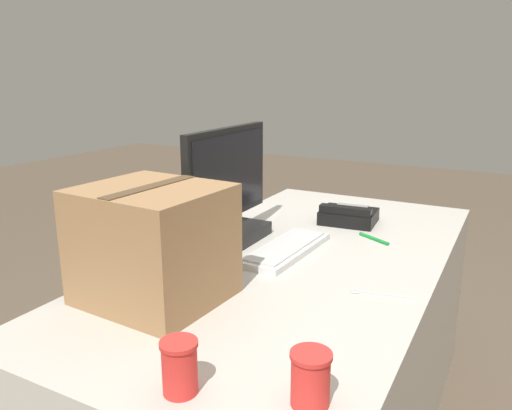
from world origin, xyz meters
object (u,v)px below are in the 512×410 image
at_px(monitor, 228,195).
at_px(keyboard, 286,249).
at_px(pen_marker, 374,239).
at_px(paper_cup_right, 310,379).
at_px(spoon, 372,294).
at_px(cardboard_box, 154,244).
at_px(paper_cup_left, 180,367).
at_px(desk_phone, 348,215).

relative_size(monitor, keyboard, 1.19).
relative_size(monitor, pen_marker, 3.88).
relative_size(paper_cup_right, spoon, 0.62).
bearing_deg(cardboard_box, monitor, 9.02).
height_order(monitor, spoon, monitor).
relative_size(monitor, cardboard_box, 1.35).
bearing_deg(paper_cup_left, cardboard_box, 45.06).
distance_m(paper_cup_left, pen_marker, 1.07).
relative_size(paper_cup_left, paper_cup_right, 1.02).
height_order(keyboard, pen_marker, keyboard).
bearing_deg(desk_phone, monitor, 136.63).
relative_size(desk_phone, paper_cup_right, 2.17).
xyz_separation_m(desk_phone, paper_cup_right, (-1.15, -0.30, 0.02)).
distance_m(paper_cup_right, cardboard_box, 0.60).
relative_size(monitor, spoon, 2.92).
relative_size(keyboard, desk_phone, 1.83).
height_order(monitor, cardboard_box, monitor).
bearing_deg(cardboard_box, spoon, -60.25).
xyz_separation_m(desk_phone, spoon, (-0.63, -0.27, -0.03)).
height_order(paper_cup_left, pen_marker, paper_cup_left).
xyz_separation_m(spoon, pen_marker, (0.46, 0.12, 0.00)).
relative_size(monitor, paper_cup_right, 4.72).
bearing_deg(pen_marker, cardboard_box, 92.25).
bearing_deg(desk_phone, cardboard_box, 160.51).
bearing_deg(monitor, paper_cup_left, -154.60).
height_order(paper_cup_right, spoon, paper_cup_right).
bearing_deg(paper_cup_right, spoon, 2.92).
xyz_separation_m(spoon, cardboard_box, (-0.30, 0.52, 0.15)).
bearing_deg(cardboard_box, paper_cup_left, -134.94).
bearing_deg(spoon, keyboard, -38.52).
bearing_deg(spoon, monitor, -30.06).
relative_size(paper_cup_left, pen_marker, 0.84).
distance_m(monitor, paper_cup_right, 0.98).
distance_m(monitor, cardboard_box, 0.52).
bearing_deg(keyboard, spoon, -115.89).
distance_m(paper_cup_left, spoon, 0.64).
height_order(keyboard, cardboard_box, cardboard_box).
distance_m(monitor, keyboard, 0.30).
bearing_deg(monitor, keyboard, -96.74).
bearing_deg(keyboard, monitor, 86.06).
xyz_separation_m(keyboard, desk_phone, (0.44, -0.08, 0.02)).
distance_m(desk_phone, pen_marker, 0.23).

